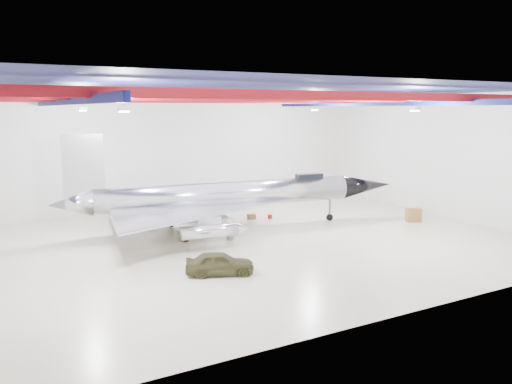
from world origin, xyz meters
TOP-DOWN VIEW (x-y plane):
  - floor at (0.00, 0.00)m, footprint 40.00×40.00m
  - wall_back at (0.00, 15.00)m, footprint 40.00×0.00m
  - wall_right at (20.00, 0.00)m, footprint 0.00×30.00m
  - ceiling at (0.00, 0.00)m, footprint 40.00×40.00m
  - ceiling_structure at (0.00, 0.00)m, footprint 39.50×29.50m
  - jet_aircraft at (0.49, 4.35)m, footprint 28.97×18.62m
  - jeep at (-4.63, -5.51)m, footprint 4.35×2.98m
  - desk at (15.90, -0.72)m, footprint 1.43×1.07m
  - crate_ply at (-3.88, 2.49)m, footprint 0.62×0.55m
  - toolbox_red at (-3.70, 9.33)m, footprint 0.47×0.43m
  - engine_drum at (-0.71, 1.32)m, footprint 0.60×0.60m
  - parts_bin at (3.98, 6.79)m, footprint 0.70×0.58m
  - crate_small at (-4.85, 7.61)m, footprint 0.42×0.36m
  - tool_chest at (5.56, 6.26)m, footprint 0.46×0.46m
  - oil_barrel at (-2.87, 6.05)m, footprint 0.66×0.55m
  - spares_box at (-0.28, 9.96)m, footprint 0.40×0.40m

SIDE VIEW (x-z plane):
  - floor at x=0.00m, z-range 0.00..0.00m
  - crate_small at x=-4.85m, z-range 0.00..0.26m
  - toolbox_red at x=-3.70m, z-range 0.00..0.27m
  - spares_box at x=-0.28m, z-range 0.00..0.34m
  - tool_chest at x=5.56m, z-range 0.00..0.36m
  - crate_ply at x=-3.88m, z-range 0.00..0.37m
  - oil_barrel at x=-2.87m, z-range 0.00..0.43m
  - parts_bin at x=3.98m, z-range 0.00..0.46m
  - engine_drum at x=-0.71m, z-range 0.00..0.48m
  - desk at x=15.90m, z-range 0.00..1.18m
  - jeep at x=-4.63m, z-range 0.00..1.38m
  - jet_aircraft at x=0.49m, z-range -1.36..6.55m
  - wall_back at x=0.00m, z-range -14.50..25.50m
  - wall_right at x=20.00m, z-range -9.50..20.50m
  - ceiling_structure at x=0.00m, z-range 9.79..10.86m
  - ceiling at x=0.00m, z-range 11.00..11.00m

